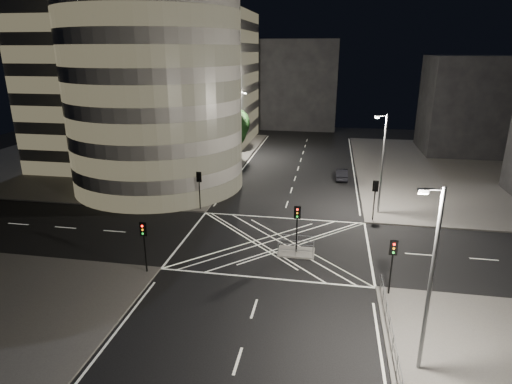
% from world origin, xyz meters
% --- Properties ---
extents(ground, '(120.00, 120.00, 0.00)m').
position_xyz_m(ground, '(0.00, 0.00, 0.00)').
color(ground, black).
rests_on(ground, ground).
extents(sidewalk_far_left, '(42.00, 42.00, 0.15)m').
position_xyz_m(sidewalk_far_left, '(-29.00, 27.00, 0.07)').
color(sidewalk_far_left, '#504E4B').
rests_on(sidewalk_far_left, ground).
extents(central_island, '(3.00, 2.00, 0.15)m').
position_xyz_m(central_island, '(2.00, -1.50, 0.07)').
color(central_island, slate).
rests_on(central_island, ground).
extents(office_tower_curved, '(30.00, 29.00, 27.20)m').
position_xyz_m(office_tower_curved, '(-20.74, 18.74, 12.65)').
color(office_tower_curved, gray).
rests_on(office_tower_curved, sidewalk_far_left).
extents(office_block_rear, '(24.00, 16.00, 22.00)m').
position_xyz_m(office_block_rear, '(-22.00, 42.00, 11.15)').
color(office_block_rear, gray).
rests_on(office_block_rear, sidewalk_far_left).
extents(building_right_far, '(14.00, 12.00, 15.00)m').
position_xyz_m(building_right_far, '(26.00, 40.00, 7.65)').
color(building_right_far, black).
rests_on(building_right_far, sidewalk_far_right).
extents(building_far_end, '(18.00, 8.00, 18.00)m').
position_xyz_m(building_far_end, '(-4.00, 58.00, 9.00)').
color(building_far_end, black).
rests_on(building_far_end, ground).
extents(tree_a, '(4.11, 4.11, 6.41)m').
position_xyz_m(tree_a, '(-10.50, 9.00, 4.19)').
color(tree_a, black).
rests_on(tree_a, sidewalk_far_left).
extents(tree_b, '(4.12, 4.12, 6.83)m').
position_xyz_m(tree_b, '(-10.50, 15.00, 4.60)').
color(tree_b, black).
rests_on(tree_b, sidewalk_far_left).
extents(tree_c, '(4.45, 4.45, 6.83)m').
position_xyz_m(tree_c, '(-10.50, 21.00, 4.41)').
color(tree_c, black).
rests_on(tree_c, sidewalk_far_left).
extents(tree_d, '(5.49, 5.49, 8.04)m').
position_xyz_m(tree_d, '(-10.50, 27.00, 5.03)').
color(tree_d, black).
rests_on(tree_d, sidewalk_far_left).
extents(tree_e, '(3.99, 3.99, 6.95)m').
position_xyz_m(tree_e, '(-10.50, 33.00, 4.79)').
color(tree_e, black).
rests_on(tree_e, sidewalk_far_left).
extents(traffic_signal_fl, '(0.55, 0.22, 4.00)m').
position_xyz_m(traffic_signal_fl, '(-8.80, 6.80, 2.91)').
color(traffic_signal_fl, black).
rests_on(traffic_signal_fl, sidewalk_far_left).
extents(traffic_signal_nl, '(0.55, 0.22, 4.00)m').
position_xyz_m(traffic_signal_nl, '(-8.80, -6.80, 2.91)').
color(traffic_signal_nl, black).
rests_on(traffic_signal_nl, sidewalk_near_left).
extents(traffic_signal_fr, '(0.55, 0.22, 4.00)m').
position_xyz_m(traffic_signal_fr, '(8.80, 6.80, 2.91)').
color(traffic_signal_fr, black).
rests_on(traffic_signal_fr, sidewalk_far_right).
extents(traffic_signal_nr, '(0.55, 0.22, 4.00)m').
position_xyz_m(traffic_signal_nr, '(8.80, -6.80, 2.91)').
color(traffic_signal_nr, black).
rests_on(traffic_signal_nr, sidewalk_near_right).
extents(traffic_signal_island, '(0.55, 0.22, 4.00)m').
position_xyz_m(traffic_signal_island, '(2.00, -1.50, 2.91)').
color(traffic_signal_island, black).
rests_on(traffic_signal_island, central_island).
extents(street_lamp_left_near, '(1.25, 0.25, 10.00)m').
position_xyz_m(street_lamp_left_near, '(-9.44, 12.00, 5.54)').
color(street_lamp_left_near, slate).
rests_on(street_lamp_left_near, sidewalk_far_left).
extents(street_lamp_left_far, '(1.25, 0.25, 10.00)m').
position_xyz_m(street_lamp_left_far, '(-9.44, 30.00, 5.54)').
color(street_lamp_left_far, slate).
rests_on(street_lamp_left_far, sidewalk_far_left).
extents(street_lamp_right_far, '(1.25, 0.25, 10.00)m').
position_xyz_m(street_lamp_right_far, '(9.44, 9.00, 5.54)').
color(street_lamp_right_far, slate).
rests_on(street_lamp_right_far, sidewalk_far_right).
extents(street_lamp_right_near, '(1.25, 0.25, 10.00)m').
position_xyz_m(street_lamp_right_near, '(9.44, -14.00, 5.54)').
color(street_lamp_right_near, slate).
rests_on(street_lamp_right_near, sidewalk_near_right).
extents(railing_near_right, '(0.06, 11.70, 1.10)m').
position_xyz_m(railing_near_right, '(8.30, -12.15, 0.70)').
color(railing_near_right, slate).
rests_on(railing_near_right, sidewalk_near_right).
extents(railing_island_south, '(2.80, 0.06, 1.10)m').
position_xyz_m(railing_island_south, '(2.00, -2.40, 0.70)').
color(railing_island_south, slate).
rests_on(railing_island_south, central_island).
extents(railing_island_north, '(2.80, 0.06, 1.10)m').
position_xyz_m(railing_island_north, '(2.00, -0.60, 0.70)').
color(railing_island_north, slate).
rests_on(railing_island_north, central_island).
extents(sedan, '(1.61, 4.33, 1.41)m').
position_xyz_m(sedan, '(5.95, 20.71, 0.71)').
color(sedan, black).
rests_on(sedan, ground).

